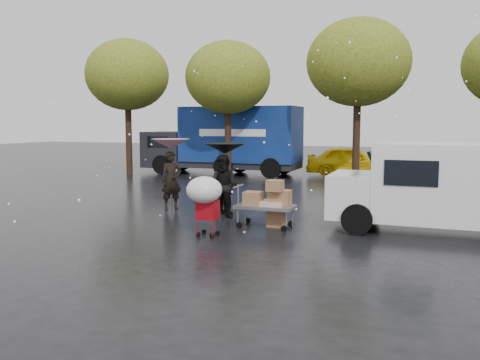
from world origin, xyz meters
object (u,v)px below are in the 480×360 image
at_px(person_pink, 171,180).
at_px(vendor_cart, 268,200).
at_px(shopping_cart, 205,193).
at_px(white_van, 438,186).
at_px(blue_truck, 226,141).
at_px(person_black, 225,187).
at_px(yellow_taxi, 352,161).

xyz_separation_m(person_pink, vendor_cart, (3.70, -1.65, -0.18)).
relative_size(person_pink, shopping_cart, 1.24).
bearing_deg(person_pink, vendor_cart, -72.44).
bearing_deg(white_van, blue_truck, 132.49).
distance_m(vendor_cart, shopping_cart, 1.95).
xyz_separation_m(white_van, blue_truck, (-10.28, 11.22, 0.60)).
xyz_separation_m(person_black, white_van, (5.82, -0.35, 0.33)).
height_order(vendor_cart, white_van, white_van).
relative_size(person_black, shopping_cart, 1.14).
distance_m(vendor_cart, white_van, 4.20).
relative_size(person_pink, blue_truck, 0.22).
bearing_deg(vendor_cart, yellow_taxi, 89.52).
bearing_deg(blue_truck, person_black, -67.68).
height_order(vendor_cart, yellow_taxi, yellow_taxi).
relative_size(vendor_cart, white_van, 0.31).
height_order(white_van, yellow_taxi, white_van).
height_order(person_black, vendor_cart, person_black).
xyz_separation_m(vendor_cart, blue_truck, (-6.21, 12.19, 1.03)).
xyz_separation_m(person_pink, person_black, (1.96, -0.33, -0.07)).
relative_size(person_pink, person_black, 1.09).
relative_size(person_black, blue_truck, 0.20).
bearing_deg(blue_truck, shopping_cart, -69.50).
height_order(person_pink, yellow_taxi, person_pink).
xyz_separation_m(white_van, yellow_taxi, (-3.95, 12.51, -0.39)).
relative_size(white_van, yellow_taxi, 1.09).
bearing_deg(person_black, person_pink, 29.72).
relative_size(person_pink, white_van, 0.37).
bearing_deg(person_pink, white_van, -53.40).
relative_size(person_pink, vendor_cart, 1.19).
xyz_separation_m(vendor_cart, white_van, (4.07, 0.97, 0.43)).
bearing_deg(yellow_taxi, white_van, -169.95).
distance_m(person_pink, person_black, 1.98).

